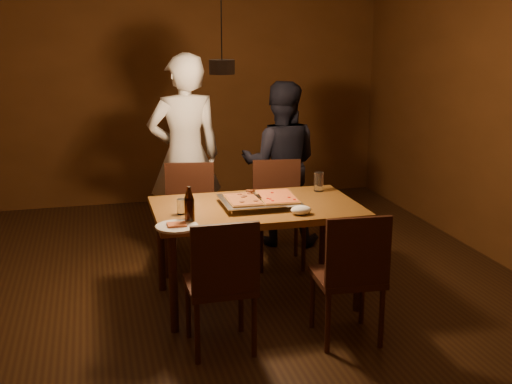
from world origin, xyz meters
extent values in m
plane|color=#321F0D|center=(0.00, 0.00, 0.00)|extent=(6.00, 6.00, 0.00)
plane|color=#5D3415|center=(0.00, 3.00, 1.40)|extent=(5.00, 0.00, 5.00)
plane|color=#5D3415|center=(0.00, -3.00, 1.40)|extent=(5.00, 0.00, 5.00)
cube|color=brown|center=(0.23, -0.07, 0.72)|extent=(1.50, 0.90, 0.05)
cylinder|color=#38190F|center=(-0.44, -0.44, 0.35)|extent=(0.06, 0.06, 0.70)
cylinder|color=#38190F|center=(0.90, -0.44, 0.35)|extent=(0.06, 0.06, 0.70)
cylinder|color=#38190F|center=(-0.44, 0.30, 0.35)|extent=(0.06, 0.06, 0.70)
cylinder|color=#38190F|center=(0.90, 0.30, 0.35)|extent=(0.06, 0.06, 0.70)
cube|color=#38190F|center=(-0.16, 0.69, 0.43)|extent=(0.49, 0.49, 0.04)
cube|color=#38190F|center=(-0.12, 0.87, 0.67)|extent=(0.42, 0.11, 0.45)
cube|color=#38190F|center=(0.61, 0.62, 0.43)|extent=(0.47, 0.47, 0.04)
cube|color=#38190F|center=(0.64, 0.80, 0.67)|extent=(0.42, 0.09, 0.45)
cube|color=#38190F|center=(-0.18, -0.73, 0.43)|extent=(0.42, 0.42, 0.04)
cube|color=#38190F|center=(-0.18, -0.92, 0.67)|extent=(0.42, 0.03, 0.45)
cube|color=#38190F|center=(0.65, -0.81, 0.43)|extent=(0.45, 0.45, 0.04)
cube|color=#38190F|center=(0.64, -1.00, 0.67)|extent=(0.42, 0.06, 0.45)
cube|color=silver|center=(0.25, -0.08, 0.77)|extent=(0.57, 0.47, 0.05)
cube|color=maroon|center=(0.12, -0.09, 0.81)|extent=(0.23, 0.36, 0.02)
cube|color=gold|center=(0.39, -0.08, 0.81)|extent=(0.29, 0.43, 0.02)
cylinder|color=black|center=(-0.31, -0.39, 0.83)|extent=(0.07, 0.07, 0.16)
cone|color=black|center=(-0.31, -0.39, 0.96)|extent=(0.07, 0.07, 0.09)
cylinder|color=black|center=(-0.30, -0.29, 0.82)|extent=(0.06, 0.06, 0.14)
cone|color=black|center=(-0.30, -0.29, 0.94)|extent=(0.06, 0.06, 0.08)
cylinder|color=silver|center=(-0.33, -0.16, 0.80)|extent=(0.07, 0.07, 0.11)
cylinder|color=silver|center=(0.81, 0.21, 0.83)|extent=(0.07, 0.07, 0.15)
cylinder|color=white|center=(-0.41, -0.47, 0.76)|extent=(0.28, 0.28, 0.02)
cube|color=gold|center=(-0.41, -0.47, 0.77)|extent=(0.12, 0.10, 0.01)
ellipsoid|color=white|center=(0.47, -0.37, 0.78)|extent=(0.15, 0.11, 0.06)
imported|color=silver|center=(-0.12, 1.12, 0.91)|extent=(0.70, 0.50, 1.81)
imported|color=black|center=(0.79, 1.20, 0.77)|extent=(0.90, 0.79, 1.54)
cylinder|color=black|center=(0.00, 0.00, 1.75)|extent=(0.18, 0.18, 0.10)
camera|label=1|loc=(-0.91, -4.46, 2.02)|focal=45.00mm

